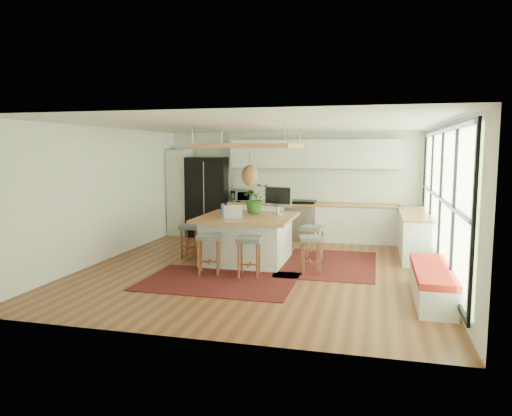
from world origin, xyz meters
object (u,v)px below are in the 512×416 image
(island, at_px, (247,239))
(stool_near_left, at_px, (209,255))
(stool_left_side, at_px, (191,241))
(laptop, at_px, (233,213))
(microwave, at_px, (242,195))
(stool_right_front, at_px, (311,254))
(monitor, at_px, (278,201))
(stool_right_back, at_px, (312,243))
(fridge, at_px, (208,201))
(island_plant, at_px, (255,201))
(stool_near_right, at_px, (249,257))

(island, height_order, stool_near_left, island)
(stool_left_side, height_order, laptop, laptop)
(microwave, bearing_deg, island, -84.98)
(stool_right_front, relative_size, monitor, 1.07)
(stool_right_back, bearing_deg, laptop, -148.86)
(fridge, xyz_separation_m, island_plant, (1.83, -2.15, 0.25))
(fridge, height_order, stool_right_back, fridge)
(stool_near_right, height_order, stool_right_back, stool_near_right)
(fridge, bearing_deg, stool_left_side, -84.59)
(stool_right_front, xyz_separation_m, stool_left_side, (-2.60, 0.65, 0.00))
(stool_right_front, relative_size, microwave, 1.26)
(island_plant, bearing_deg, stool_right_front, -38.95)
(stool_near_right, relative_size, monitor, 1.13)
(fridge, bearing_deg, laptop, -68.90)
(laptop, bearing_deg, monitor, 33.15)
(stool_near_left, distance_m, stool_left_side, 1.43)
(stool_left_side, bearing_deg, island_plant, 18.65)
(stool_right_back, relative_size, island_plant, 1.14)
(stool_right_front, bearing_deg, island, 156.77)
(stool_near_left, relative_size, stool_right_front, 1.07)
(fridge, xyz_separation_m, laptop, (1.64, -3.09, 0.12))
(island, bearing_deg, monitor, 39.08)
(stool_right_front, height_order, island_plant, island_plant)
(island, distance_m, stool_right_front, 1.49)
(fridge, distance_m, stool_near_right, 4.38)
(stool_right_front, height_order, laptop, laptop)
(stool_near_right, xyz_separation_m, stool_right_back, (0.92, 1.54, 0.00))
(monitor, bearing_deg, stool_right_back, 13.33)
(stool_right_front, xyz_separation_m, laptop, (-1.52, 0.13, 0.70))
(stool_right_front, bearing_deg, stool_left_side, 165.99)
(stool_right_back, relative_size, microwave, 1.32)
(stool_right_front, distance_m, microwave, 3.97)
(stool_near_left, relative_size, laptop, 1.90)
(fridge, relative_size, monitor, 3.27)
(island, relative_size, stool_near_right, 2.59)
(stool_left_side, relative_size, monitor, 1.09)
(stool_right_front, relative_size, island_plant, 1.09)
(fridge, distance_m, stool_right_back, 3.83)
(monitor, xyz_separation_m, microwave, (-1.40, 2.18, -0.08))
(stool_right_front, bearing_deg, island_plant, 141.05)
(stool_near_right, relative_size, stool_right_front, 1.06)
(island, relative_size, microwave, 3.45)
(stool_right_front, xyz_separation_m, island_plant, (-1.33, 1.08, 0.82))
(island_plant, bearing_deg, stool_left_side, -161.35)
(island, height_order, stool_right_front, island)
(stool_near_right, bearing_deg, stool_near_left, 177.86)
(stool_near_left, bearing_deg, laptop, 68.16)
(stool_near_left, distance_m, stool_right_front, 1.86)
(stool_near_left, xyz_separation_m, monitor, (0.96, 1.55, 0.83))
(laptop, bearing_deg, stool_left_side, 135.34)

